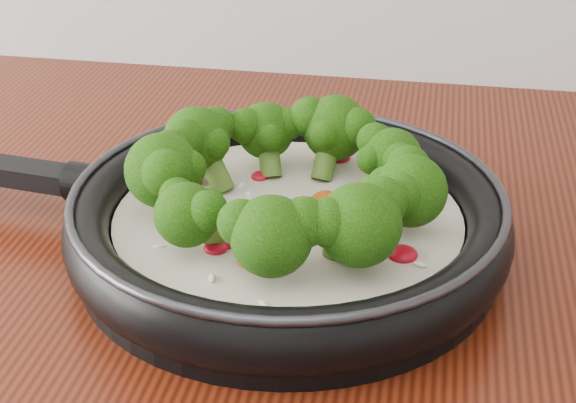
# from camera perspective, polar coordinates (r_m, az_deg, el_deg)

# --- Properties ---
(skillet) EXTENTS (0.58, 0.40, 0.11)m
(skillet) POSITION_cam_1_polar(r_m,az_deg,el_deg) (0.69, -0.28, -0.72)
(skillet) COLOR black
(skillet) RESTS_ON counter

